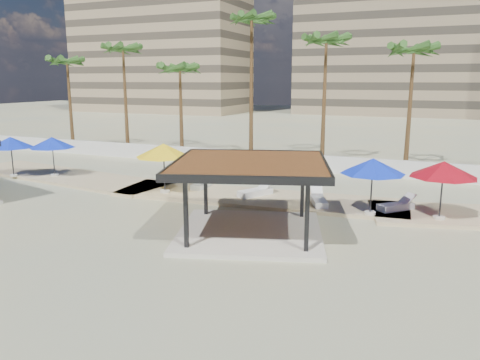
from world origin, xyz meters
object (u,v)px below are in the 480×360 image
Objects in this scene: lounger_c at (319,201)px; lounger_b at (256,192)px; lounger_d at (396,206)px; lounger_a at (202,185)px; umbrella_c at (444,169)px; umbrella_a at (10,142)px; pavilion_central at (250,191)px.

lounger_b is at bearing 59.20° from lounger_c.
lounger_c is at bearing 140.44° from lounger_d.
lounger_b is at bearing -101.66° from lounger_a.
lounger_d is (11.05, -0.63, 0.01)m from lounger_a.
lounger_a is at bearing 173.56° from umbrella_c.
umbrella_c is 2.05× the size of lounger_d.
umbrella_a is at bearing -179.01° from umbrella_c.
lounger_b is at bearing 4.58° from umbrella_a.
umbrella_a is 1.62× the size of lounger_a.
umbrella_c is at bearing -70.00° from lounger_d.
pavilion_central reaches higher than lounger_a.
umbrella_c is (25.99, 0.45, 0.05)m from umbrella_a.
lounger_b reaches higher than lounger_a.
umbrella_a is 1.67× the size of lounger_d.
lounger_a is 3.70m from lounger_b.
umbrella_a is 16.82m from lounger_b.
umbrella_a is 1.54× the size of lounger_c.
lounger_a is 11.06m from lounger_d.
umbrella_c is 13.25m from lounger_a.
umbrella_a is at bearing 148.98° from pavilion_central.
lounger_a is at bearing 8.40° from umbrella_a.
lounger_d is at bearing 156.69° from umbrella_c.
pavilion_central is 6.30m from lounger_b.
lounger_d is (24.04, 1.29, -2.07)m from umbrella_a.
lounger_a is (-13.00, 1.47, -2.14)m from umbrella_c.
lounger_b is (-1.95, 5.79, -1.52)m from pavilion_central.
lounger_c is (1.70, 5.29, -1.54)m from pavilion_central.
lounger_d is (7.40, -0.04, -0.02)m from lounger_b.
umbrella_a is 26.00m from umbrella_c.
umbrella_c is at bearing 16.06° from pavilion_central.
umbrella_c is at bearing -116.63° from lounger_c.
lounger_c is at bearing -101.05° from lounger_a.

